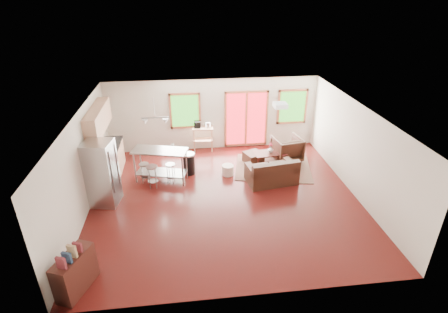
{
  "coord_description": "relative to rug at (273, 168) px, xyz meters",
  "views": [
    {
      "loc": [
        -1.06,
        -8.36,
        5.53
      ],
      "look_at": [
        0.0,
        0.3,
        1.2
      ],
      "focal_mm": 28.0,
      "sensor_mm": 36.0,
      "label": 1
    }
  ],
  "objects": [
    {
      "name": "floor",
      "position": [
        -1.81,
        -1.63,
        -0.02
      ],
      "size": [
        7.5,
        7.0,
        0.02
      ],
      "primitive_type": "cube",
      "color": "#370C0A",
      "rests_on": "ground"
    },
    {
      "name": "ceiling",
      "position": [
        -1.81,
        -1.63,
        2.6
      ],
      "size": [
        7.5,
        7.0,
        0.02
      ],
      "primitive_type": "cube",
      "color": "silver",
      "rests_on": "ground"
    },
    {
      "name": "armchair",
      "position": [
        0.61,
        0.56,
        0.46
      ],
      "size": [
        1.05,
        1.0,
        0.94
      ],
      "primitive_type": "imported",
      "rotation": [
        0.0,
        0.0,
        3.32
      ],
      "color": "black",
      "rests_on": "floor"
    },
    {
      "name": "cup",
      "position": [
        -3.26,
        0.07,
        0.99
      ],
      "size": [
        0.13,
        0.11,
        0.11
      ],
      "primitive_type": "imported",
      "rotation": [
        0.0,
        0.0,
        0.17
      ],
      "color": "silver",
      "rests_on": "island"
    },
    {
      "name": "bar_stool_c",
      "position": [
        -3.35,
        -0.52,
        0.46
      ],
      "size": [
        0.38,
        0.38,
        0.64
      ],
      "rotation": [
        0.0,
        0.0,
        -0.33
      ],
      "color": "#B7BABC",
      "rests_on": "floor"
    },
    {
      "name": "front_wall",
      "position": [
        -1.81,
        -5.14,
        1.29
      ],
      "size": [
        7.5,
        0.02,
        2.6
      ],
      "primitive_type": "cube",
      "color": "beige",
      "rests_on": "ground"
    },
    {
      "name": "vase",
      "position": [
        -0.01,
        0.41,
        0.51
      ],
      "size": [
        0.2,
        0.21,
        0.33
      ],
      "rotation": [
        0.0,
        0.0,
        -0.05
      ],
      "color": "silver",
      "rests_on": "coffee_table"
    },
    {
      "name": "kitchen_cart",
      "position": [
        -2.23,
        1.71,
        0.76
      ],
      "size": [
        0.78,
        0.53,
        1.13
      ],
      "rotation": [
        0.0,
        0.0,
        -0.08
      ],
      "color": "tan",
      "rests_on": "floor"
    },
    {
      "name": "trash_can",
      "position": [
        -2.78,
        -0.01,
        0.35
      ],
      "size": [
        0.4,
        0.4,
        0.71
      ],
      "rotation": [
        0.0,
        0.0,
        -0.05
      ],
      "color": "black",
      "rests_on": "floor"
    },
    {
      "name": "pouf",
      "position": [
        -1.55,
        -0.24,
        0.15
      ],
      "size": [
        0.44,
        0.44,
        0.33
      ],
      "primitive_type": "cylinder",
      "rotation": [
        0.0,
        0.0,
        0.19
      ],
      "color": "beige",
      "rests_on": "floor"
    },
    {
      "name": "island",
      "position": [
        -3.64,
        -0.33,
        0.7
      ],
      "size": [
        1.75,
        1.06,
        1.04
      ],
      "rotation": [
        0.0,
        0.0,
        -0.26
      ],
      "color": "#B7BABC",
      "rests_on": "floor"
    },
    {
      "name": "right_wall",
      "position": [
        1.95,
        -1.63,
        1.29
      ],
      "size": [
        0.02,
        7.0,
        2.6
      ],
      "primitive_type": "cube",
      "color": "beige",
      "rests_on": "ground"
    },
    {
      "name": "bar_stool_a",
      "position": [
        -4.14,
        -0.4,
        0.46
      ],
      "size": [
        0.31,
        0.31,
        0.64
      ],
      "rotation": [
        0.0,
        0.0,
        0.03
      ],
      "color": "#B7BABC",
      "rests_on": "floor"
    },
    {
      "name": "bookshelf",
      "position": [
        -5.16,
        -4.53,
        0.43
      ],
      "size": [
        0.7,
        1.02,
        1.12
      ],
      "rotation": [
        0.0,
        0.0,
        -0.38
      ],
      "color": "#371712",
      "rests_on": "floor"
    },
    {
      "name": "rug",
      "position": [
        0.0,
        0.0,
        0.0
      ],
      "size": [
        2.79,
        2.35,
        0.02
      ],
      "primitive_type": "cube",
      "rotation": [
        0.0,
        0.0,
        -0.21
      ],
      "color": "#505A3C",
      "rests_on": "floor"
    },
    {
      "name": "refrigerator",
      "position": [
        -5.15,
        -1.4,
        0.91
      ],
      "size": [
        0.85,
        0.84,
        1.85
      ],
      "rotation": [
        0.0,
        0.0,
        -0.17
      ],
      "color": "#B7BABC",
      "rests_on": "floor"
    },
    {
      "name": "book",
      "position": [
        0.25,
        0.17,
        0.54
      ],
      "size": [
        0.22,
        0.1,
        0.3
      ],
      "primitive_type": "imported",
      "rotation": [
        0.0,
        0.0,
        0.36
      ],
      "color": "maroon",
      "rests_on": "coffee_table"
    },
    {
      "name": "coffee_table",
      "position": [
        -0.09,
        0.42,
        0.31
      ],
      "size": [
        1.0,
        0.66,
        0.38
      ],
      "rotation": [
        0.0,
        0.0,
        0.1
      ],
      "color": "#371712",
      "rests_on": "floor"
    },
    {
      "name": "pendant_light",
      "position": [
        -3.71,
        -0.13,
        1.89
      ],
      "size": [
        0.8,
        0.18,
        0.79
      ],
      "color": "gray",
      "rests_on": "ceiling"
    },
    {
      "name": "window_right",
      "position": [
        1.09,
        1.83,
        1.49
      ],
      "size": [
        1.1,
        0.05,
        1.3
      ],
      "color": "#225B18",
      "rests_on": "back_wall"
    },
    {
      "name": "ceiling_flush",
      "position": [
        -0.21,
        -1.03,
        2.52
      ],
      "size": [
        0.35,
        0.35,
        0.12
      ],
      "primitive_type": "cube",
      "color": "white",
      "rests_on": "ceiling"
    },
    {
      "name": "back_wall",
      "position": [
        -1.81,
        1.88,
        1.29
      ],
      "size": [
        7.5,
        0.02,
        2.6
      ],
      "primitive_type": "cube",
      "color": "beige",
      "rests_on": "ground"
    },
    {
      "name": "cabinets",
      "position": [
        -5.29,
        0.08,
        0.92
      ],
      "size": [
        0.64,
        2.24,
        2.3
      ],
      "color": "tan",
      "rests_on": "floor"
    },
    {
      "name": "loveseat",
      "position": [
        -0.27,
        -0.9,
        0.3
      ],
      "size": [
        1.61,
        1.07,
        0.8
      ],
      "rotation": [
        0.0,
        0.0,
        0.15
      ],
      "color": "black",
      "rests_on": "floor"
    },
    {
      "name": "left_wall",
      "position": [
        -5.57,
        -1.63,
        1.29
      ],
      "size": [
        0.02,
        7.0,
        2.6
      ],
      "primitive_type": "cube",
      "color": "beige",
      "rests_on": "ground"
    },
    {
      "name": "bar_stool_b",
      "position": [
        -3.88,
        -0.73,
        0.52
      ],
      "size": [
        0.35,
        0.35,
        0.71
      ],
      "rotation": [
        0.0,
        0.0,
        0.04
      ],
      "color": "#B7BABC",
      "rests_on": "floor"
    },
    {
      "name": "ottoman",
      "position": [
        -0.58,
        0.48,
        0.18
      ],
      "size": [
        0.73,
        0.73,
        0.38
      ],
      "primitive_type": "cube",
      "rotation": [
        0.0,
        0.0,
        0.38
      ],
      "color": "black",
      "rests_on": "floor"
    },
    {
      "name": "window_left",
      "position": [
        -2.81,
        1.83,
        1.49
      ],
      "size": [
        1.1,
        0.05,
        1.3
      ],
      "color": "#225B18",
      "rests_on": "back_wall"
    },
    {
      "name": "french_doors",
      "position": [
        -0.61,
        1.83,
        1.09
      ],
      "size": [
        1.6,
        0.05,
        2.1
      ],
      "color": "red",
      "rests_on": "back_wall"
    }
  ]
}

